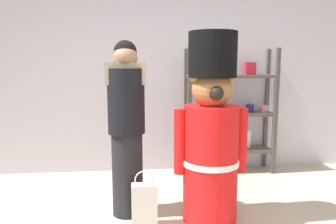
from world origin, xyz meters
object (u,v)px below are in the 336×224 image
(merchandise_shelf, at_px, (230,110))
(teddy_bear_guard, at_px, (211,136))
(shopping_bag, at_px, (144,204))
(person_shopper, at_px, (127,126))

(merchandise_shelf, height_order, teddy_bear_guard, teddy_bear_guard)
(teddy_bear_guard, xyz_separation_m, shopping_bag, (-0.61, -0.06, -0.60))
(merchandise_shelf, distance_m, shopping_bag, 1.91)
(teddy_bear_guard, bearing_deg, person_shopper, 165.76)
(merchandise_shelf, bearing_deg, person_shopper, -139.72)
(person_shopper, relative_size, shopping_bag, 3.25)
(merchandise_shelf, relative_size, shopping_bag, 3.23)
(teddy_bear_guard, relative_size, shopping_bag, 3.37)
(teddy_bear_guard, bearing_deg, merchandise_shelf, 66.82)
(shopping_bag, bearing_deg, person_shopper, 121.01)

